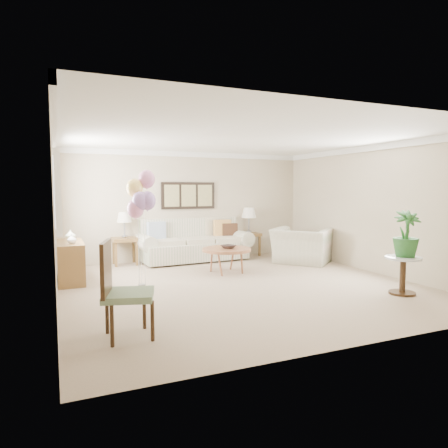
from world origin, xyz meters
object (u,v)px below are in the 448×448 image
Objects in this scene: sofa at (193,244)px; armchair at (301,246)px; accent_chair at (121,288)px; balloon_cluster at (141,196)px; coffee_table at (226,250)px.

sofa is 2.25× the size of armchair.
sofa is 2.45× the size of accent_chair.
sofa is at bearing 62.10° from accent_chair.
armchair is 0.60× the size of balloon_cluster.
balloon_cluster is at bearing 72.88° from accent_chair.
sofa reaches higher than coffee_table.
coffee_table is (0.16, -1.62, 0.07)m from sofa.
balloon_cluster is at bearing -126.70° from sofa.
accent_chair is at bearing -131.66° from coffee_table.
coffee_table is 0.49× the size of balloon_cluster.
armchair is 4.17m from balloon_cluster.
coffee_table is at bearing 48.34° from accent_chair.
armchair is at bearing 14.09° from balloon_cluster.
sofa is 2.55m from armchair.
balloon_cluster is at bearing -160.96° from coffee_table.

